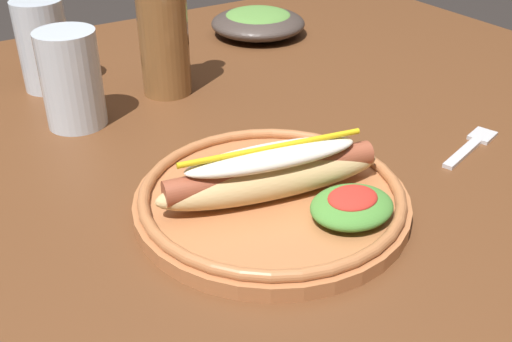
% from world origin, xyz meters
% --- Properties ---
extents(dining_table, '(1.34, 1.02, 0.74)m').
position_xyz_m(dining_table, '(0.00, 0.00, 0.65)').
color(dining_table, brown).
rests_on(dining_table, ground_plane).
extents(hot_dog_plate, '(0.28, 0.28, 0.08)m').
position_xyz_m(hot_dog_plate, '(-0.04, -0.20, 0.76)').
color(hot_dog_plate, '#B77042').
rests_on(hot_dog_plate, dining_table).
extents(fork, '(0.12, 0.05, 0.00)m').
position_xyz_m(fork, '(0.24, -0.21, 0.74)').
color(fork, silver).
rests_on(fork, dining_table).
extents(water_cup, '(0.07, 0.07, 0.13)m').
position_xyz_m(water_cup, '(-0.14, 0.25, 0.81)').
color(water_cup, silver).
rests_on(water_cup, dining_table).
extents(extra_cup, '(0.08, 0.08, 0.13)m').
position_xyz_m(extra_cup, '(-0.14, 0.11, 0.80)').
color(extra_cup, silver).
rests_on(extra_cup, dining_table).
extents(glass_bottle, '(0.07, 0.07, 0.25)m').
position_xyz_m(glass_bottle, '(-0.00, 0.14, 0.84)').
color(glass_bottle, brown).
rests_on(glass_bottle, dining_table).
extents(side_bowl, '(0.17, 0.17, 0.05)m').
position_xyz_m(side_bowl, '(0.25, 0.29, 0.76)').
color(side_bowl, '#423833').
rests_on(side_bowl, dining_table).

